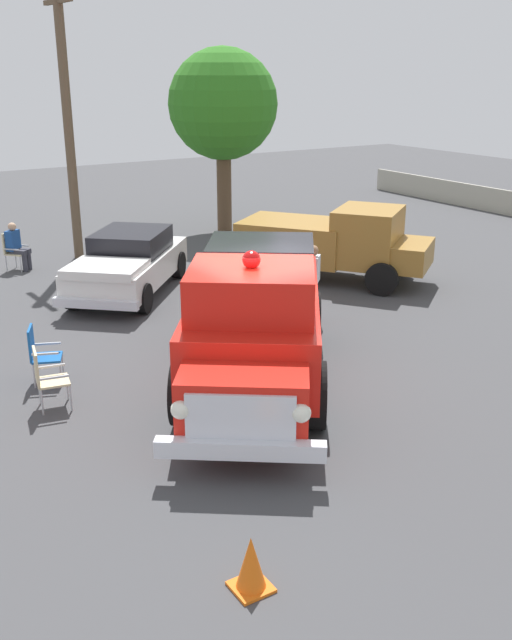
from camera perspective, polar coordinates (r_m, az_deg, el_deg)
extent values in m
plane|color=#424244|center=(12.49, 0.96, -5.00)|extent=(60.00, 60.00, 0.00)
cylinder|color=black|center=(10.86, 4.74, -5.98)|extent=(1.03, 0.87, 1.04)
cylinder|color=black|center=(10.99, -5.80, -5.70)|extent=(1.03, 0.87, 1.04)
cylinder|color=black|center=(14.10, 4.49, 0.13)|extent=(1.03, 0.87, 1.04)
cylinder|color=black|center=(14.20, -3.60, 0.29)|extent=(1.03, 0.87, 1.04)
cube|color=red|center=(12.29, 0.00, -0.14)|extent=(5.20, 4.57, 1.10)
cube|color=red|center=(9.71, -1.02, -6.51)|extent=(1.76, 1.95, 0.84)
cube|color=red|center=(10.92, -0.36, 2.29)|extent=(2.49, 2.54, 0.76)
cube|color=#232328|center=(13.55, 0.40, 5.05)|extent=(2.53, 2.58, 0.60)
cube|color=silver|center=(9.31, -1.24, -7.72)|extent=(0.94, 1.24, 0.64)
cube|color=silver|center=(9.43, -1.27, -10.26)|extent=(1.47, 1.93, 0.24)
sphere|color=white|center=(9.25, 3.62, -7.39)|extent=(0.36, 0.36, 0.26)
sphere|color=white|center=(9.37, -6.04, -7.11)|extent=(0.36, 0.36, 0.26)
sphere|color=red|center=(10.78, -0.37, 4.83)|extent=(0.39, 0.39, 0.28)
cylinder|color=black|center=(16.08, -8.99, 1.72)|extent=(0.68, 0.65, 0.68)
cylinder|color=black|center=(16.66, -14.35, 1.97)|extent=(0.68, 0.65, 0.68)
cylinder|color=black|center=(18.74, -6.24, 4.40)|extent=(0.68, 0.65, 0.68)
cylinder|color=black|center=(19.24, -10.97, 4.55)|extent=(0.68, 0.65, 0.68)
cube|color=white|center=(17.57, -10.12, 4.14)|extent=(4.33, 4.14, 0.64)
cube|color=white|center=(16.17, -11.87, 4.01)|extent=(2.14, 2.16, 0.20)
cube|color=black|center=(17.71, -9.91, 6.14)|extent=(2.46, 2.43, 0.56)
cube|color=silver|center=(15.69, -12.67, 1.26)|extent=(1.39, 1.52, 0.20)
cylinder|color=black|center=(19.08, 11.13, 4.61)|extent=(0.81, 0.70, 0.80)
cylinder|color=black|center=(17.41, 10.00, 3.25)|extent=(0.81, 0.70, 0.80)
cylinder|color=black|center=(19.85, 2.29, 5.53)|extent=(0.81, 0.70, 0.80)
cylinder|color=black|center=(18.25, 0.44, 4.30)|extent=(0.81, 0.70, 0.80)
cube|color=olive|center=(18.72, 3.15, 6.40)|extent=(3.30, 3.12, 1.00)
cube|color=olive|center=(18.17, 8.88, 6.60)|extent=(2.27, 2.34, 1.40)
cube|color=olive|center=(18.05, 12.23, 5.07)|extent=(1.73, 1.90, 0.64)
cylinder|color=#B7BABF|center=(20.48, -17.56, 4.55)|extent=(0.04, 0.04, 0.44)
cylinder|color=#B7BABF|center=(20.12, -18.24, 4.23)|extent=(0.04, 0.04, 0.44)
cylinder|color=#B7BABF|center=(20.72, -18.59, 4.61)|extent=(0.04, 0.04, 0.44)
cylinder|color=#B7BABF|center=(20.37, -19.27, 4.29)|extent=(0.04, 0.04, 0.44)
cube|color=beige|center=(20.36, -18.48, 5.06)|extent=(0.68, 0.68, 0.04)
cube|color=beige|center=(20.43, -19.13, 5.86)|extent=(0.35, 0.38, 0.56)
cube|color=#B7BABF|center=(20.52, -18.17, 5.67)|extent=(0.35, 0.32, 0.03)
cube|color=#B7BABF|center=(20.13, -18.91, 5.34)|extent=(0.35, 0.32, 0.03)
cylinder|color=#B7BABF|center=(13.12, -15.14, -3.43)|extent=(0.04, 0.04, 0.44)
cylinder|color=#B7BABF|center=(12.72, -15.29, -4.19)|extent=(0.04, 0.04, 0.44)
cylinder|color=#B7BABF|center=(13.17, -17.05, -3.53)|extent=(0.04, 0.04, 0.44)
cylinder|color=#B7BABF|center=(12.77, -17.26, -4.29)|extent=(0.04, 0.04, 0.44)
cube|color=#1959A5|center=(12.86, -16.29, -2.89)|extent=(0.63, 0.63, 0.04)
cube|color=#1959A5|center=(12.79, -17.47, -1.76)|extent=(0.46, 0.22, 0.56)
cube|color=#B7BABF|center=(13.02, -16.25, -1.82)|extent=(0.20, 0.42, 0.03)
cube|color=#B7BABF|center=(12.58, -16.46, -2.61)|extent=(0.20, 0.42, 0.03)
cylinder|color=#B7BABF|center=(12.19, -14.81, -5.20)|extent=(0.03, 0.03, 0.44)
cylinder|color=#B7BABF|center=(11.79, -14.54, -6.04)|extent=(0.03, 0.03, 0.44)
cylinder|color=#B7BABF|center=(12.17, -16.86, -5.46)|extent=(0.03, 0.03, 0.44)
cylinder|color=#B7BABF|center=(11.77, -16.67, -6.32)|extent=(0.03, 0.03, 0.44)
cube|color=beige|center=(11.88, -15.82, -4.72)|extent=(0.56, 0.56, 0.04)
cube|color=beige|center=(11.76, -17.11, -3.60)|extent=(0.48, 0.13, 0.56)
cube|color=#B7BABF|center=(12.04, -16.02, -3.56)|extent=(0.12, 0.44, 0.03)
cube|color=#B7BABF|center=(11.60, -15.77, -4.44)|extent=(0.12, 0.44, 0.03)
cylinder|color=#383842|center=(20.35, -17.63, 4.47)|extent=(0.18, 0.18, 0.45)
cylinder|color=#383842|center=(20.19, -17.93, 4.32)|extent=(0.18, 0.18, 0.45)
cube|color=#383842|center=(20.37, -18.09, 5.26)|extent=(0.43, 0.41, 0.13)
cube|color=#383842|center=(20.21, -18.40, 5.12)|extent=(0.43, 0.41, 0.13)
cube|color=#1E478C|center=(20.33, -18.80, 6.03)|extent=(0.43, 0.44, 0.54)
sphere|color=tan|center=(20.25, -18.87, 7.05)|extent=(0.31, 0.31, 0.22)
cylinder|color=#2D334C|center=(15.48, 4.53, 1.60)|extent=(0.21, 0.21, 0.88)
cylinder|color=#2D334C|center=(15.28, 4.39, 1.36)|extent=(0.21, 0.21, 0.88)
cube|color=silver|center=(15.17, 4.53, 4.07)|extent=(0.48, 0.48, 0.56)
cylinder|color=silver|center=(15.45, 4.70, 4.11)|extent=(0.14, 0.14, 0.60)
cylinder|color=silver|center=(14.93, 4.35, 3.58)|extent=(0.14, 0.14, 0.60)
sphere|color=#9E704C|center=(15.07, 4.58, 5.53)|extent=(0.33, 0.33, 0.23)
cylinder|color=brown|center=(24.09, -2.55, 10.50)|extent=(0.48, 0.48, 2.85)
sphere|color=#2E751F|center=(23.82, -2.65, 16.81)|extent=(3.51, 3.51, 3.51)
cylinder|color=brown|center=(20.78, -14.74, 14.78)|extent=(0.26, 0.26, 7.39)
cube|color=brown|center=(20.79, -15.53, 23.29)|extent=(1.70, 0.24, 0.12)
cube|color=orange|center=(8.03, -0.40, -20.49)|extent=(0.40, 0.40, 0.04)
cone|color=orange|center=(7.83, -0.41, -18.71)|extent=(0.32, 0.32, 0.60)
cube|color=#A8A393|center=(28.86, 18.20, 9.09)|extent=(12.72, 0.12, 0.90)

